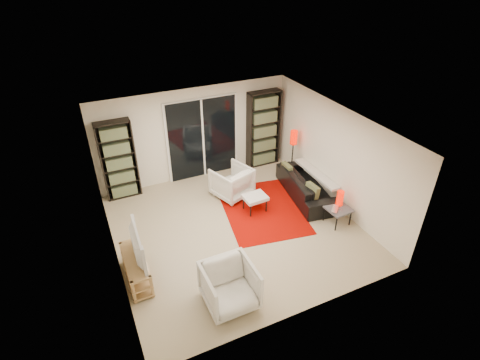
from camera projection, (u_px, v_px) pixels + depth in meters
name	position (u px, v px, depth m)	size (l,w,h in m)	color
floor	(235.00, 228.00, 8.19)	(5.00, 5.00, 0.00)	tan
wall_back	(194.00, 134.00, 9.48)	(5.00, 0.02, 2.40)	white
wall_front	(303.00, 261.00, 5.63)	(5.00, 0.02, 2.40)	white
wall_left	(107.00, 213.00, 6.66)	(0.02, 5.00, 2.40)	white
wall_right	(336.00, 157.00, 8.46)	(0.02, 5.00, 2.40)	white
ceiling	(235.00, 127.00, 6.93)	(5.00, 5.00, 0.02)	white
sliding_door	(203.00, 139.00, 9.61)	(1.92, 0.08, 2.16)	white
bookshelf_left	(119.00, 160.00, 8.77)	(0.80, 0.30, 1.95)	black
bookshelf_right	(263.00, 129.00, 10.12)	(0.90, 0.30, 2.10)	black
tv_stand	(136.00, 268.00, 6.79)	(0.37, 1.14, 0.50)	tan
tv	(133.00, 246.00, 6.52)	(1.04, 0.14, 0.60)	black
rug	(262.00, 209.00, 8.76)	(1.71, 2.32, 0.01)	#A20700
sofa	(306.00, 185.00, 9.11)	(2.04, 0.80, 0.60)	black
armchair_back	(232.00, 182.00, 9.08)	(0.82, 0.84, 0.77)	silver
armchair_front	(230.00, 286.00, 6.26)	(0.84, 0.87, 0.79)	silver
ottoman	(255.00, 198.00, 8.56)	(0.54, 0.45, 0.40)	silver
side_table	(338.00, 210.00, 8.16)	(0.53, 0.53, 0.40)	#4C4C51
laptop	(337.00, 210.00, 8.07)	(0.30, 0.19, 0.02)	silver
table_lamp	(340.00, 198.00, 8.16)	(0.15, 0.15, 0.34)	red
floor_lamp	(293.00, 142.00, 9.55)	(0.20, 0.20, 1.32)	black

